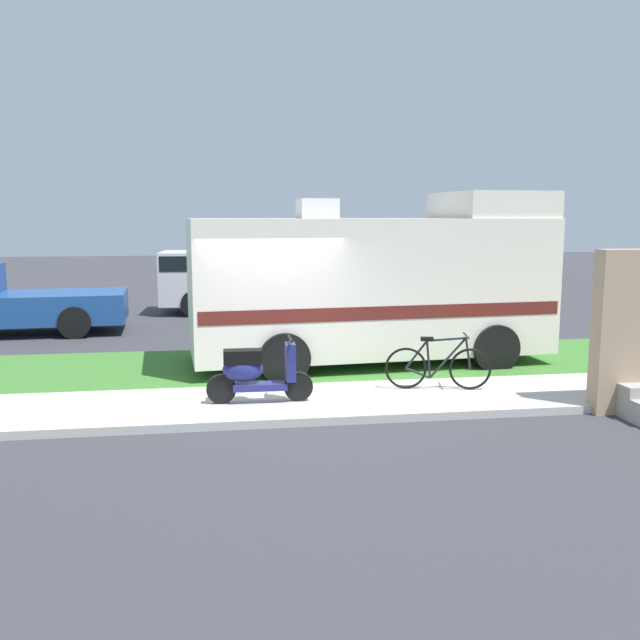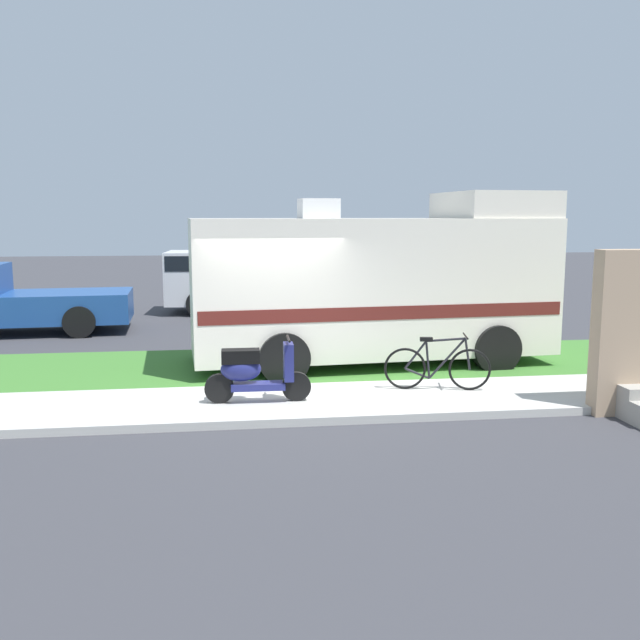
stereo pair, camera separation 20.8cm
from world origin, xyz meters
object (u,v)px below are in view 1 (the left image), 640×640
at_px(motorhome_rv, 375,284).
at_px(bicycle, 438,366).
at_px(pickup_truck_far, 233,280).
at_px(scooter, 256,372).

xyz_separation_m(motorhome_rv, bicycle, (0.47, -2.47, -1.08)).
xyz_separation_m(bicycle, pickup_truck_far, (-2.95, 10.36, 0.47)).
xyz_separation_m(scooter, bicycle, (2.92, 0.35, -0.08)).
bearing_deg(scooter, bicycle, 6.80).
bearing_deg(bicycle, scooter, -173.20).
bearing_deg(bicycle, motorhome_rv, 100.74).
height_order(scooter, bicycle, scooter).
distance_m(bicycle, pickup_truck_far, 10.78).
relative_size(bicycle, pickup_truck_far, 0.31).
height_order(motorhome_rv, pickup_truck_far, motorhome_rv).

